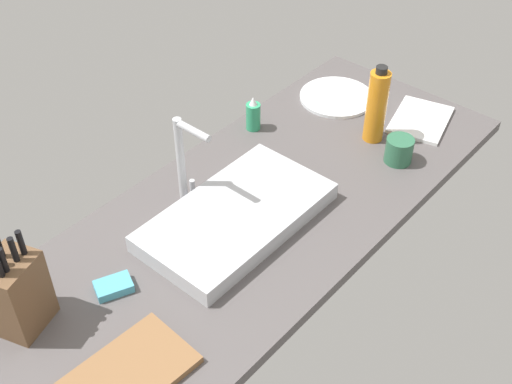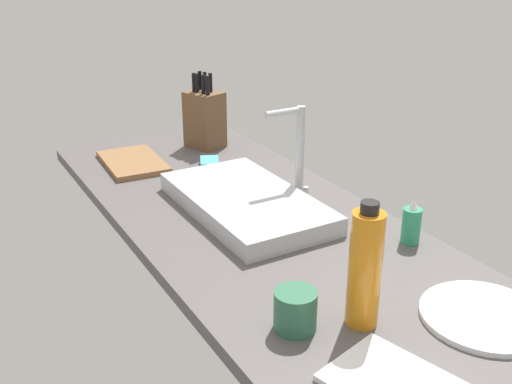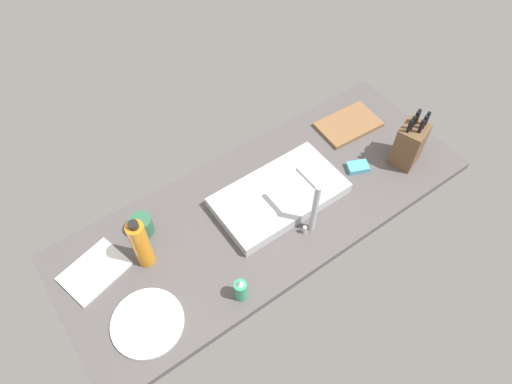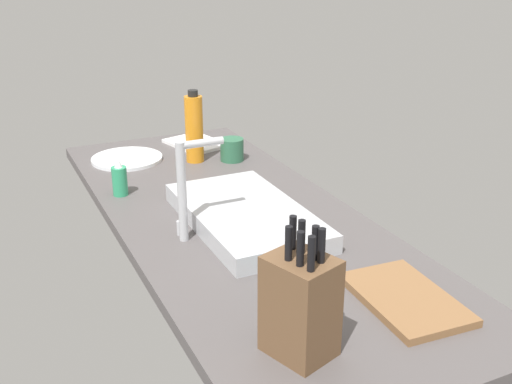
# 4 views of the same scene
# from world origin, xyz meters

# --- Properties ---
(countertop_slab) EXTENTS (1.73, 0.67, 0.04)m
(countertop_slab) POSITION_xyz_m (0.00, 0.00, 0.02)
(countertop_slab) COLOR #514C4C
(countertop_slab) RESTS_ON ground
(sink_basin) EXTENTS (0.53, 0.29, 0.05)m
(sink_basin) POSITION_xyz_m (-0.07, 0.00, 0.06)
(sink_basin) COLOR #B7BABF
(sink_basin) RESTS_ON countertop_slab
(faucet) EXTENTS (0.06, 0.13, 0.27)m
(faucet) POSITION_xyz_m (-0.08, 0.18, 0.19)
(faucet) COLOR #B7BABF
(faucet) RESTS_ON countertop_slab
(knife_block) EXTENTS (0.15, 0.14, 0.27)m
(knife_block) POSITION_xyz_m (-0.64, 0.15, 0.14)
(knife_block) COLOR brown
(knife_block) RESTS_ON countertop_slab
(cutting_board) EXTENTS (0.29, 0.20, 0.02)m
(cutting_board) POSITION_xyz_m (-0.59, -0.15, 0.04)
(cutting_board) COLOR brown
(cutting_board) RESTS_ON countertop_slab
(soap_bottle) EXTENTS (0.05, 0.05, 0.12)m
(soap_bottle) POSITION_xyz_m (0.30, 0.26, 0.09)
(soap_bottle) COLOR #2D9966
(soap_bottle) RESTS_ON countertop_slab
(water_bottle) EXTENTS (0.06, 0.06, 0.26)m
(water_bottle) POSITION_xyz_m (0.51, -0.06, 0.16)
(water_bottle) COLOR orange
(water_bottle) RESTS_ON countertop_slab
(dinner_plate) EXTENTS (0.25, 0.25, 0.01)m
(dinner_plate) POSITION_xyz_m (0.62, 0.16, 0.04)
(dinner_plate) COLOR white
(dinner_plate) RESTS_ON countertop_slab
(dish_towel) EXTENTS (0.26, 0.22, 0.01)m
(dish_towel) POSITION_xyz_m (0.69, -0.13, 0.04)
(dish_towel) COLOR white
(dish_towel) RESTS_ON countertop_slab
(coffee_mug) EXTENTS (0.08, 0.08, 0.08)m
(coffee_mug) POSITION_xyz_m (0.46, -0.19, 0.08)
(coffee_mug) COLOR #2D6647
(coffee_mug) RESTS_ON countertop_slab
(dish_sponge) EXTENTS (0.11, 0.09, 0.02)m
(dish_sponge) POSITION_xyz_m (-0.44, 0.07, 0.05)
(dish_sponge) COLOR #4CA3BC
(dish_sponge) RESTS_ON countertop_slab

